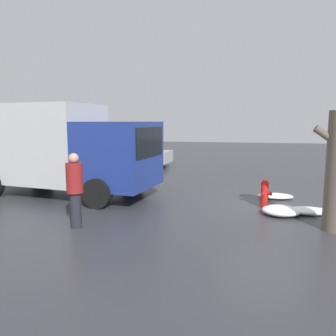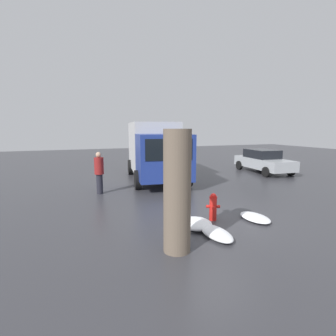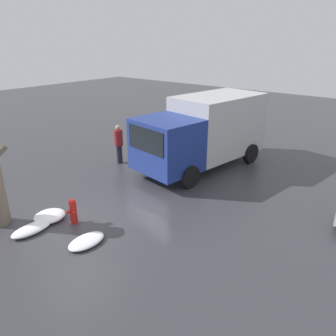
{
  "view_description": "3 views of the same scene",
  "coord_description": "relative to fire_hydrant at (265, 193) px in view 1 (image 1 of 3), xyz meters",
  "views": [
    {
      "loc": [
        0.99,
        9.96,
        2.57
      ],
      "look_at": [
        2.84,
        0.54,
        1.19
      ],
      "focal_mm": 35.0,
      "sensor_mm": 36.0,
      "label": 1
    },
    {
      "loc": [
        -6.75,
        4.12,
        2.82
      ],
      "look_at": [
        3.84,
        -0.01,
        1.09
      ],
      "focal_mm": 28.0,
      "sensor_mm": 36.0,
      "label": 2
    },
    {
      "loc": [
        -5.18,
        -8.02,
        5.51
      ],
      "look_at": [
        3.54,
        -0.99,
        1.04
      ],
      "focal_mm": 35.0,
      "sensor_mm": 36.0,
      "label": 3
    }
  ],
  "objects": [
    {
      "name": "pedestrian",
      "position": [
        4.67,
        2.85,
        0.55
      ],
      "size": [
        0.4,
        0.4,
        1.82
      ],
      "rotation": [
        0.0,
        0.0,
        5.43
      ],
      "color": "#23232D",
      "rests_on": "ground_plane"
    },
    {
      "name": "fire_hydrant",
      "position": [
        0.0,
        0.0,
        0.0
      ],
      "size": [
        0.34,
        0.43,
        0.85
      ],
      "rotation": [
        0.0,
        0.0,
        2.73
      ],
      "color": "red",
      "rests_on": "ground_plane"
    },
    {
      "name": "ground_plane",
      "position": [
        0.0,
        -0.0,
        -0.44
      ],
      "size": [
        60.0,
        60.0,
        0.0
      ],
      "primitive_type": "plane",
      "color": "#38383D"
    },
    {
      "name": "snow_pile_by_tree",
      "position": [
        -1.13,
        0.57,
        -0.34
      ],
      "size": [
        1.27,
        0.61,
        0.2
      ],
      "color": "white",
      "rests_on": "ground_plane"
    },
    {
      "name": "delivery_truck",
      "position": [
        6.81,
        -0.43,
        1.24
      ],
      "size": [
        6.63,
        3.42,
        3.14
      ],
      "rotation": [
        0.0,
        0.0,
        1.42
      ],
      "color": "navy",
      "rests_on": "ground_plane"
    },
    {
      "name": "snow_pile_curbside",
      "position": [
        -0.37,
        0.79,
        -0.31
      ],
      "size": [
        1.01,
        0.93,
        0.25
      ],
      "color": "white",
      "rests_on": "ground_plane"
    },
    {
      "name": "snow_pile_by_hydrant",
      "position": [
        -0.47,
        -1.22,
        -0.35
      ],
      "size": [
        1.15,
        0.7,
        0.16
      ],
      "color": "white",
      "rests_on": "ground_plane"
    },
    {
      "name": "parked_car",
      "position": [
        6.57,
        -7.63,
        0.31
      ],
      "size": [
        4.44,
        2.22,
        1.46
      ],
      "rotation": [
        0.0,
        0.0,
        1.48
      ],
      "color": "#ADB2B7",
      "rests_on": "ground_plane"
    }
  ]
}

